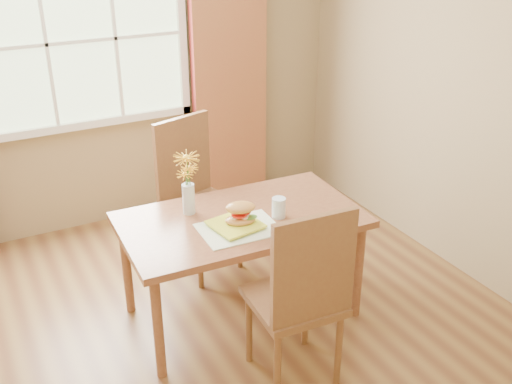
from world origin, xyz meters
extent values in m
cube|color=brown|center=(0.00, 0.00, -0.01)|extent=(4.20, 3.80, 0.02)
cube|color=#98835B|center=(0.00, 1.91, 1.35)|extent=(4.20, 0.02, 2.70)
cube|color=#98835B|center=(2.11, 0.00, 1.35)|extent=(0.02, 3.80, 2.70)
cube|color=#A6BE90|center=(0.00, 1.88, 1.50)|extent=(1.50, 0.02, 1.20)
cube|color=white|center=(0.00, 1.85, 0.87)|extent=(1.62, 0.04, 0.06)
cube|color=white|center=(0.78, 1.85, 1.50)|extent=(0.06, 0.04, 1.32)
cube|color=white|center=(0.00, 1.85, 1.50)|extent=(1.50, 0.03, 0.02)
cube|color=maroon|center=(1.15, 1.78, 1.10)|extent=(0.65, 0.08, 2.20)
cube|color=brown|center=(0.47, 0.22, 0.68)|extent=(1.47, 0.87, 0.05)
cylinder|color=brown|center=(-0.19, -0.09, 0.33)|extent=(0.06, 0.06, 0.66)
cylinder|color=brown|center=(1.11, -0.14, 0.33)|extent=(0.06, 0.06, 0.66)
cylinder|color=brown|center=(-0.16, 0.58, 0.33)|extent=(0.06, 0.06, 0.66)
cylinder|color=brown|center=(1.13, 0.53, 0.33)|extent=(0.06, 0.06, 0.66)
cube|color=brown|center=(0.47, -0.40, 0.48)|extent=(0.48, 0.48, 0.04)
cube|color=brown|center=(0.46, -0.60, 0.80)|extent=(0.45, 0.07, 0.58)
cylinder|color=brown|center=(0.28, -0.57, 0.23)|extent=(0.04, 0.04, 0.46)
cylinder|color=brown|center=(0.64, -0.59, 0.23)|extent=(0.04, 0.04, 0.46)
cylinder|color=brown|center=(0.30, -0.21, 0.23)|extent=(0.04, 0.04, 0.46)
cylinder|color=brown|center=(0.67, -0.23, 0.23)|extent=(0.04, 0.04, 0.46)
cube|color=brown|center=(0.47, 0.84, 0.49)|extent=(0.57, 0.57, 0.04)
cube|color=brown|center=(0.41, 1.04, 0.81)|extent=(0.45, 0.17, 0.59)
cylinder|color=brown|center=(0.35, 0.61, 0.23)|extent=(0.04, 0.04, 0.47)
cylinder|color=brown|center=(0.70, 0.72, 0.23)|extent=(0.04, 0.04, 0.47)
cylinder|color=brown|center=(0.24, 0.96, 0.23)|extent=(0.04, 0.04, 0.47)
cylinder|color=brown|center=(0.60, 1.07, 0.23)|extent=(0.04, 0.04, 0.47)
cube|color=silver|center=(0.39, 0.09, 0.71)|extent=(0.46, 0.35, 0.01)
cube|color=#D4E238|center=(0.38, 0.11, 0.71)|extent=(0.30, 0.30, 0.01)
ellipsoid|color=#E5B54E|center=(0.41, 0.11, 0.75)|extent=(0.20, 0.17, 0.05)
ellipsoid|color=#4C8C2D|center=(0.46, 0.09, 0.76)|extent=(0.10, 0.07, 0.01)
cylinder|color=red|center=(0.41, 0.11, 0.78)|extent=(0.09, 0.09, 0.01)
cylinder|color=red|center=(0.44, 0.12, 0.79)|extent=(0.09, 0.09, 0.01)
ellipsoid|color=#E5B54E|center=(0.42, 0.12, 0.82)|extent=(0.20, 0.17, 0.06)
cylinder|color=silver|center=(0.67, 0.11, 0.76)|extent=(0.08, 0.08, 0.12)
cylinder|color=silver|center=(0.67, 0.11, 0.75)|extent=(0.07, 0.07, 0.10)
cylinder|color=silver|center=(0.22, 0.41, 0.80)|extent=(0.08, 0.08, 0.19)
cylinder|color=silver|center=(0.22, 0.41, 0.75)|extent=(0.07, 0.07, 0.09)
cylinder|color=#3D7028|center=(0.22, 0.41, 0.88)|extent=(0.01, 0.01, 0.36)
cylinder|color=#3D7028|center=(0.23, 0.41, 0.85)|extent=(0.01, 0.01, 0.29)
cylinder|color=#3D7028|center=(0.21, 0.42, 0.83)|extent=(0.01, 0.01, 0.25)
camera|label=1|loc=(-0.94, -2.63, 2.39)|focal=42.00mm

